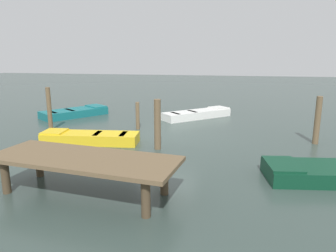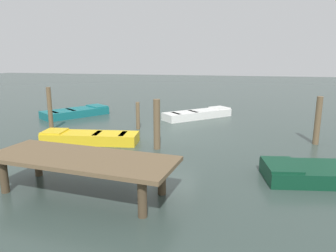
% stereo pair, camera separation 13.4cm
% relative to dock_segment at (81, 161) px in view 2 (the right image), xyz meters
% --- Properties ---
extents(ground_plane, '(80.00, 80.00, 0.00)m').
position_rel_dock_segment_xyz_m(ground_plane, '(-0.79, -6.28, -0.83)').
color(ground_plane, '#33423D').
extents(dock_segment, '(4.82, 2.23, 0.95)m').
position_rel_dock_segment_xyz_m(dock_segment, '(0.00, 0.00, 0.00)').
color(dock_segment, brown).
rests_on(dock_segment, ground_plane).
extents(rowboat_white, '(3.57, 3.44, 0.46)m').
position_rel_dock_segment_xyz_m(rowboat_white, '(-1.63, -10.05, -0.61)').
color(rowboat_white, silver).
rests_on(rowboat_white, ground_plane).
extents(rowboat_teal, '(3.17, 3.67, 0.46)m').
position_rel_dock_segment_xyz_m(rowboat_teal, '(5.11, -9.15, -0.61)').
color(rowboat_teal, '#14666B').
rests_on(rowboat_teal, ground_plane).
extents(rowboat_dark_green, '(4.02, 1.98, 0.46)m').
position_rel_dock_segment_xyz_m(rowboat_dark_green, '(-6.33, -2.18, -0.61)').
color(rowboat_dark_green, '#0C3823').
rests_on(rowboat_dark_green, ground_plane).
extents(rowboat_yellow, '(3.77, 1.45, 0.46)m').
position_rel_dock_segment_xyz_m(rowboat_yellow, '(1.90, -4.26, -0.61)').
color(rowboat_yellow, gold).
rests_on(rowboat_yellow, ground_plane).
extents(mooring_piling_mid_left, '(0.17, 0.17, 1.25)m').
position_rel_dock_segment_xyz_m(mooring_piling_mid_left, '(0.76, -6.87, -0.20)').
color(mooring_piling_mid_left, brown).
rests_on(mooring_piling_mid_left, ground_plane).
extents(mooring_piling_far_right, '(0.20, 0.20, 1.96)m').
position_rel_dock_segment_xyz_m(mooring_piling_far_right, '(4.53, -5.82, 0.15)').
color(mooring_piling_far_right, brown).
rests_on(mooring_piling_far_right, ground_plane).
extents(mooring_piling_center, '(0.24, 0.24, 1.82)m').
position_rel_dock_segment_xyz_m(mooring_piling_center, '(-0.86, -4.03, 0.08)').
color(mooring_piling_center, brown).
rests_on(mooring_piling_center, ground_plane).
extents(mooring_piling_near_right, '(0.22, 0.22, 1.84)m').
position_rel_dock_segment_xyz_m(mooring_piling_near_right, '(-6.66, -5.92, 0.09)').
color(mooring_piling_near_right, brown).
rests_on(mooring_piling_near_right, ground_plane).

